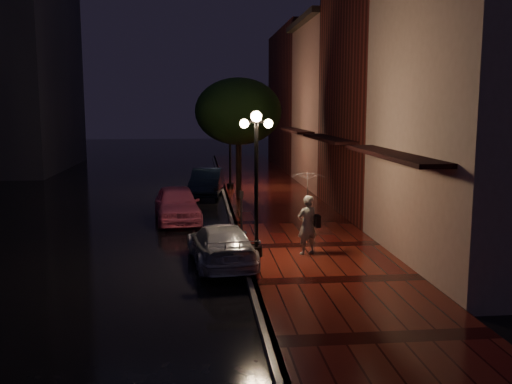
# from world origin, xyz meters

# --- Properties ---
(ground) EXTENTS (120.00, 120.00, 0.00)m
(ground) POSITION_xyz_m (0.00, 0.00, 0.00)
(ground) COLOR black
(ground) RESTS_ON ground
(sidewalk) EXTENTS (4.50, 60.00, 0.15)m
(sidewalk) POSITION_xyz_m (2.25, 0.00, 0.07)
(sidewalk) COLOR #470F0C
(sidewalk) RESTS_ON ground
(curb) EXTENTS (0.25, 60.00, 0.15)m
(curb) POSITION_xyz_m (0.00, 0.00, 0.07)
(curb) COLOR #595451
(curb) RESTS_ON ground
(storefront_near) EXTENTS (5.00, 8.00, 8.50)m
(storefront_near) POSITION_xyz_m (7.00, -6.00, 4.25)
(storefront_near) COLOR gray
(storefront_near) RESTS_ON ground
(storefront_mid) EXTENTS (5.00, 8.00, 11.00)m
(storefront_mid) POSITION_xyz_m (7.00, 2.00, 5.50)
(storefront_mid) COLOR #511914
(storefront_mid) RESTS_ON ground
(storefront_far) EXTENTS (5.00, 8.00, 9.00)m
(storefront_far) POSITION_xyz_m (7.00, 10.00, 4.50)
(storefront_far) COLOR #8C5951
(storefront_far) RESTS_ON ground
(storefront_extra) EXTENTS (5.00, 12.00, 10.00)m
(storefront_extra) POSITION_xyz_m (7.00, 20.00, 5.00)
(storefront_extra) COLOR #511914
(storefront_extra) RESTS_ON ground
(streetlamp_near) EXTENTS (0.96, 0.36, 4.31)m
(streetlamp_near) POSITION_xyz_m (0.35, -5.00, 2.60)
(streetlamp_near) COLOR black
(streetlamp_near) RESTS_ON sidewalk
(streetlamp_far) EXTENTS (0.96, 0.36, 4.31)m
(streetlamp_far) POSITION_xyz_m (0.35, 9.00, 2.60)
(streetlamp_far) COLOR black
(streetlamp_far) RESTS_ON sidewalk
(street_tree) EXTENTS (4.16, 4.16, 5.80)m
(street_tree) POSITION_xyz_m (0.61, 5.99, 4.24)
(street_tree) COLOR black
(street_tree) RESTS_ON sidewalk
(pink_car) EXTENTS (2.18, 4.41, 1.45)m
(pink_car) POSITION_xyz_m (-2.22, 1.24, 0.72)
(pink_car) COLOR #D85982
(pink_car) RESTS_ON ground
(navy_car) EXTENTS (1.97, 4.38, 1.40)m
(navy_car) POSITION_xyz_m (-0.92, 7.94, 0.70)
(navy_car) COLOR black
(navy_car) RESTS_ON ground
(silver_car) EXTENTS (2.17, 4.33, 1.21)m
(silver_car) POSITION_xyz_m (-0.71, -5.26, 0.60)
(silver_car) COLOR #B0B0B8
(silver_car) RESTS_ON ground
(woman_with_umbrella) EXTENTS (1.05, 1.07, 2.53)m
(woman_with_umbrella) POSITION_xyz_m (1.91, -4.89, 1.82)
(woman_with_umbrella) COLOR white
(woman_with_umbrella) RESTS_ON sidewalk
(parking_meter) EXTENTS (0.15, 0.13, 1.49)m
(parking_meter) POSITION_xyz_m (0.15, -1.69, 1.05)
(parking_meter) COLOR black
(parking_meter) RESTS_ON sidewalk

